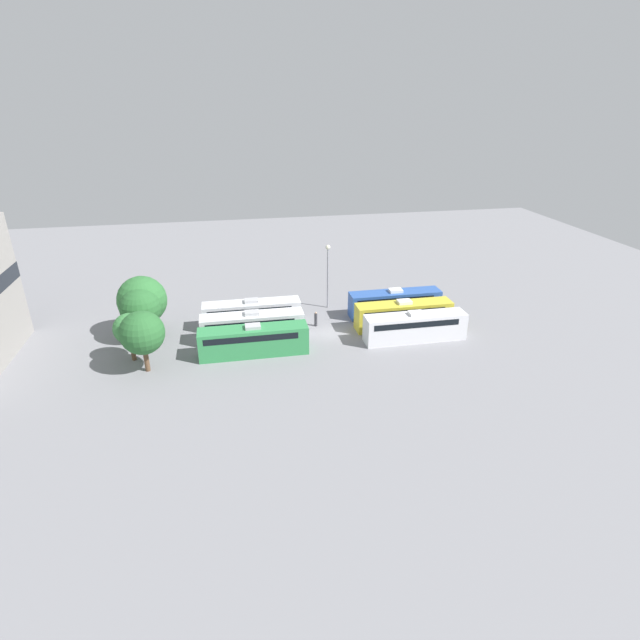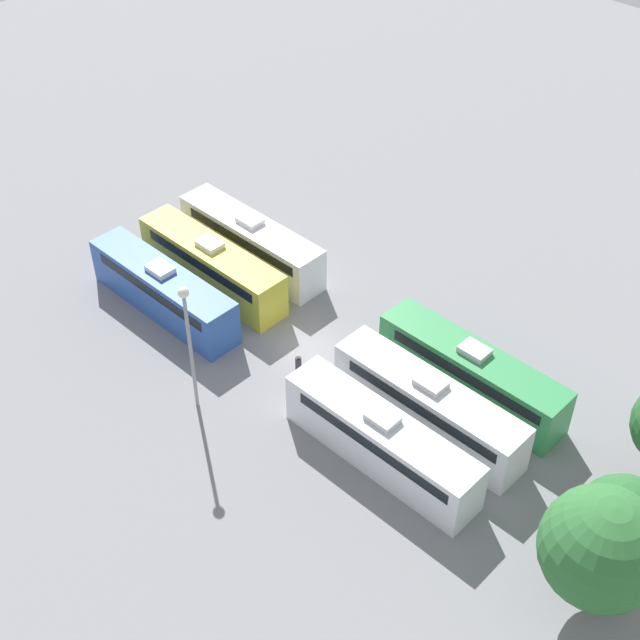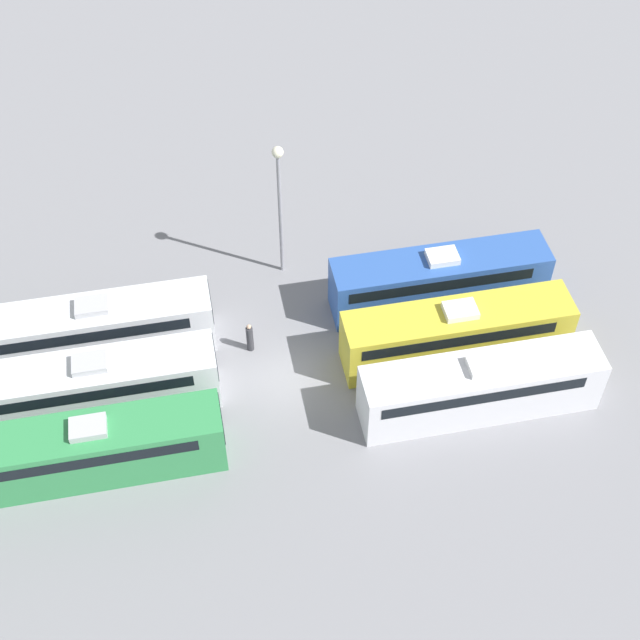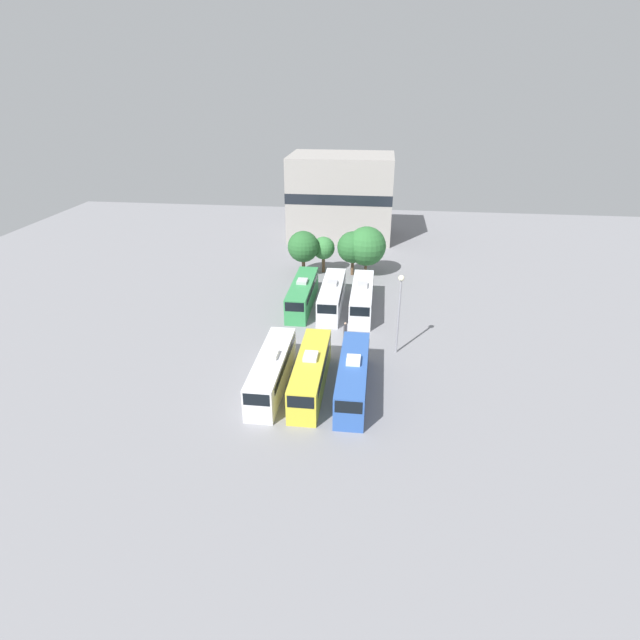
{
  "view_description": "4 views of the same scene",
  "coord_description": "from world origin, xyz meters",
  "px_view_note": "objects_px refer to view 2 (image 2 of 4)",
  "views": [
    {
      "loc": [
        -51.24,
        11.39,
        25.03
      ],
      "look_at": [
        0.42,
        1.29,
        1.54
      ],
      "focal_mm": 28.0,
      "sensor_mm": 36.0,
      "label": 1
    },
    {
      "loc": [
        27.85,
        27.82,
        36.01
      ],
      "look_at": [
        -0.68,
        0.38,
        1.99
      ],
      "focal_mm": 50.0,
      "sensor_mm": 36.0,
      "label": 2
    },
    {
      "loc": [
        -27.46,
        3.69,
        34.98
      ],
      "look_at": [
        0.7,
        -1.88,
        3.14
      ],
      "focal_mm": 50.0,
      "sensor_mm": 36.0,
      "label": 3
    },
    {
      "loc": [
        5.33,
        -46.27,
        25.02
      ],
      "look_at": [
        -0.45,
        1.0,
        2.17
      ],
      "focal_mm": 28.0,
      "sensor_mm": 36.0,
      "label": 4
    }
  ],
  "objects_px": {
    "bus_1": "(212,264)",
    "worker_person": "(298,367)",
    "tree_3": "(602,548)",
    "light_pole": "(188,329)",
    "tree_2": "(623,525)",
    "bus_3": "(472,372)",
    "bus_4": "(429,404)",
    "bus_2": "(164,289)",
    "bus_5": "(382,440)",
    "bus_0": "(251,240)"
  },
  "relations": [
    {
      "from": "bus_3",
      "to": "bus_4",
      "type": "distance_m",
      "value": 3.63
    },
    {
      "from": "bus_1",
      "to": "light_pole",
      "type": "xyz_separation_m",
      "value": [
        7.73,
        7.51,
        3.93
      ]
    },
    {
      "from": "worker_person",
      "to": "light_pole",
      "type": "xyz_separation_m",
      "value": [
        5.42,
        -2.57,
        4.77
      ]
    },
    {
      "from": "bus_2",
      "to": "worker_person",
      "type": "distance_m",
      "value": 10.43
    },
    {
      "from": "bus_0",
      "to": "bus_4",
      "type": "relative_size",
      "value": 1.0
    },
    {
      "from": "tree_2",
      "to": "bus_3",
      "type": "bearing_deg",
      "value": -114.55
    },
    {
      "from": "bus_0",
      "to": "tree_2",
      "type": "relative_size",
      "value": 1.83
    },
    {
      "from": "bus_1",
      "to": "tree_3",
      "type": "height_order",
      "value": "tree_3"
    },
    {
      "from": "tree_2",
      "to": "tree_3",
      "type": "relative_size",
      "value": 0.9
    },
    {
      "from": "bus_4",
      "to": "tree_3",
      "type": "relative_size",
      "value": 1.64
    },
    {
      "from": "bus_2",
      "to": "bus_4",
      "type": "relative_size",
      "value": 1.0
    },
    {
      "from": "bus_3",
      "to": "bus_0",
      "type": "bearing_deg",
      "value": -89.98
    },
    {
      "from": "bus_3",
      "to": "light_pole",
      "type": "height_order",
      "value": "light_pole"
    },
    {
      "from": "bus_0",
      "to": "bus_4",
      "type": "height_order",
      "value": "same"
    },
    {
      "from": "bus_1",
      "to": "bus_3",
      "type": "distance_m",
      "value": 18.23
    },
    {
      "from": "bus_5",
      "to": "worker_person",
      "type": "relative_size",
      "value": 6.31
    },
    {
      "from": "tree_3",
      "to": "light_pole",
      "type": "bearing_deg",
      "value": -79.73
    },
    {
      "from": "bus_5",
      "to": "tree_3",
      "type": "height_order",
      "value": "tree_3"
    },
    {
      "from": "bus_5",
      "to": "light_pole",
      "type": "bearing_deg",
      "value": -68.37
    },
    {
      "from": "tree_3",
      "to": "bus_1",
      "type": "bearing_deg",
      "value": -97.15
    },
    {
      "from": "bus_2",
      "to": "tree_3",
      "type": "height_order",
      "value": "tree_3"
    },
    {
      "from": "bus_3",
      "to": "tree_2",
      "type": "bearing_deg",
      "value": 65.45
    },
    {
      "from": "bus_0",
      "to": "bus_5",
      "type": "bearing_deg",
      "value": 67.66
    },
    {
      "from": "bus_0",
      "to": "light_pole",
      "type": "height_order",
      "value": "light_pole"
    },
    {
      "from": "worker_person",
      "to": "tree_3",
      "type": "distance_m",
      "value": 19.92
    },
    {
      "from": "light_pole",
      "to": "bus_2",
      "type": "bearing_deg",
      "value": -117.18
    },
    {
      "from": "bus_2",
      "to": "tree_3",
      "type": "xyz_separation_m",
      "value": [
        -0.05,
        29.87,
        2.58
      ]
    },
    {
      "from": "bus_3",
      "to": "bus_4",
      "type": "xyz_separation_m",
      "value": [
        3.63,
        -0.15,
        0.0
      ]
    },
    {
      "from": "light_pole",
      "to": "tree_2",
      "type": "relative_size",
      "value": 1.34
    },
    {
      "from": "bus_2",
      "to": "bus_4",
      "type": "height_order",
      "value": "same"
    },
    {
      "from": "tree_2",
      "to": "tree_3",
      "type": "distance_m",
      "value": 1.89
    },
    {
      "from": "bus_1",
      "to": "worker_person",
      "type": "relative_size",
      "value": 6.31
    },
    {
      "from": "bus_5",
      "to": "light_pole",
      "type": "relative_size",
      "value": 1.37
    },
    {
      "from": "bus_5",
      "to": "tree_2",
      "type": "bearing_deg",
      "value": 98.95
    },
    {
      "from": "bus_1",
      "to": "bus_4",
      "type": "xyz_separation_m",
      "value": [
        0.11,
        17.74,
        0.0
      ]
    },
    {
      "from": "bus_4",
      "to": "light_pole",
      "type": "xyz_separation_m",
      "value": [
        7.62,
        -10.23,
        3.93
      ]
    },
    {
      "from": "bus_4",
      "to": "bus_2",
      "type": "bearing_deg",
      "value": -78.49
    },
    {
      "from": "bus_2",
      "to": "tree_3",
      "type": "relative_size",
      "value": 1.64
    },
    {
      "from": "bus_3",
      "to": "bus_4",
      "type": "bearing_deg",
      "value": -2.29
    },
    {
      "from": "worker_person",
      "to": "tree_3",
      "type": "relative_size",
      "value": 0.26
    },
    {
      "from": "tree_2",
      "to": "bus_5",
      "type": "bearing_deg",
      "value": -81.05
    },
    {
      "from": "worker_person",
      "to": "light_pole",
      "type": "height_order",
      "value": "light_pole"
    },
    {
      "from": "light_pole",
      "to": "bus_3",
      "type": "bearing_deg",
      "value": 137.31
    },
    {
      "from": "light_pole",
      "to": "tree_3",
      "type": "bearing_deg",
      "value": 100.27
    },
    {
      "from": "bus_4",
      "to": "bus_0",
      "type": "bearing_deg",
      "value": -101.48
    },
    {
      "from": "bus_1",
      "to": "worker_person",
      "type": "distance_m",
      "value": 10.38
    },
    {
      "from": "bus_4",
      "to": "worker_person",
      "type": "height_order",
      "value": "bus_4"
    },
    {
      "from": "worker_person",
      "to": "tree_3",
      "type": "height_order",
      "value": "tree_3"
    },
    {
      "from": "bus_0",
      "to": "bus_5",
      "type": "relative_size",
      "value": 1.0
    },
    {
      "from": "bus_5",
      "to": "light_pole",
      "type": "xyz_separation_m",
      "value": [
        3.99,
        -10.05,
        3.93
      ]
    }
  ]
}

